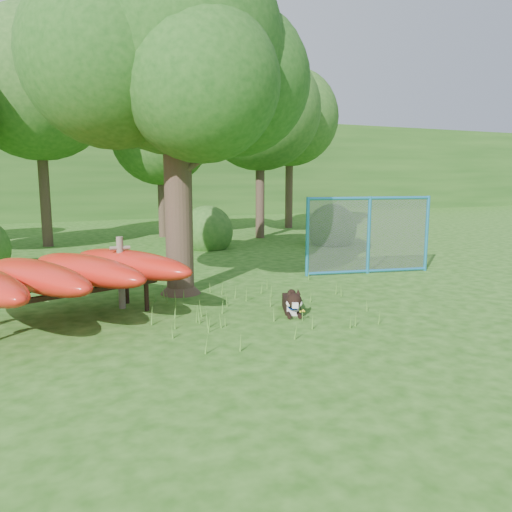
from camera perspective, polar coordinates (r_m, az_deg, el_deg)
name	(u,v)px	position (r m, az deg, el deg)	size (l,w,h in m)	color
ground	(275,325)	(8.61, 2.22, -7.83)	(80.00, 80.00, 0.00)	#1D4D0F
oak_tree	(173,58)	(10.94, -9.49, 21.46)	(6.00, 5.30, 7.30)	#392A1F
wooden_post	(121,271)	(9.81, -15.19, -1.64)	(0.38, 0.14, 1.38)	#625A49
kayak_rack	(63,273)	(9.24, -21.20, -1.82)	(4.49, 4.03, 1.12)	black
husky_dog	(292,303)	(9.28, 4.16, -5.40)	(0.66, 1.10, 0.53)	black
fence_section	(369,235)	(13.19, 12.76, 2.34)	(3.35, 0.82, 3.32)	#2886BB
wildflower_clump	(303,312)	(8.80, 5.34, -6.39)	(0.09, 0.08, 0.20)	#4E862B
bg_tree_b	(37,84)	(19.56, -23.70, 17.53)	(5.20, 5.20, 8.22)	#392A1F
bg_tree_c	(161,136)	(21.04, -10.85, 13.35)	(4.00, 4.00, 6.12)	#392A1F
bg_tree_d	(260,110)	(20.47, 0.47, 16.38)	(4.80, 4.80, 7.50)	#392A1F
bg_tree_e	(290,117)	(24.51, 3.88, 15.52)	(4.60, 4.60, 7.55)	#392A1F
shrub_right	(332,245)	(18.62, 8.65, 1.30)	(1.80, 1.80, 1.80)	#27541B
shrub_mid	(207,249)	(17.49, -5.57, 0.86)	(1.80, 1.80, 1.80)	#27541B
wooded_hillside	(81,168)	(35.51, -19.35, 9.45)	(80.00, 12.00, 6.00)	#27541B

